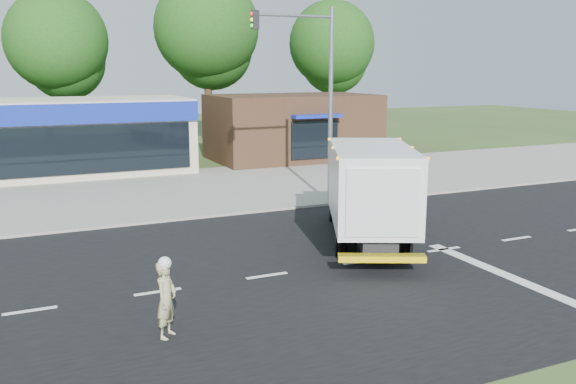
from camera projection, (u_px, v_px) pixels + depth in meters
name	position (u px, v px, depth m)	size (l,w,h in m)	color
ground	(361.00, 262.00, 17.88)	(120.00, 120.00, 0.00)	#385123
road_asphalt	(361.00, 262.00, 17.88)	(60.00, 14.00, 0.02)	black
sidewalk	(258.00, 205.00, 25.20)	(60.00, 2.40, 0.12)	gray
parking_apron	(216.00, 182.00, 30.39)	(60.00, 9.00, 0.02)	gray
lane_markings	(427.00, 269.00, 17.22)	(55.20, 7.00, 0.01)	silver
ems_box_truck	(368.00, 186.00, 19.63)	(5.16, 7.60, 3.25)	black
emergency_worker	(166.00, 298.00, 12.73)	(0.69, 0.72, 1.77)	tan
retail_strip_mall	(14.00, 139.00, 31.65)	(18.00, 6.20, 4.00)	beige
brown_storefront	(293.00, 127.00, 38.16)	(10.00, 6.70, 4.00)	#382316
traffic_signal_pole	(317.00, 85.00, 24.64)	(3.51, 0.25, 8.00)	gray
background_trees	(137.00, 42.00, 41.23)	(36.77, 7.39, 12.10)	#332114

